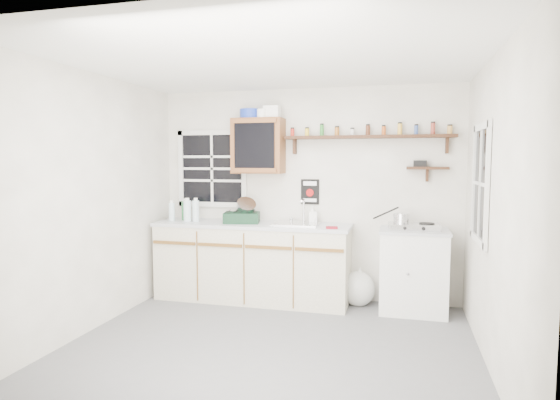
# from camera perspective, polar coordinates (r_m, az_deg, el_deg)

# --- Properties ---
(room) EXTENTS (3.64, 3.24, 2.54)m
(room) POSITION_cam_1_polar(r_m,az_deg,el_deg) (4.06, -1.23, -0.88)
(room) COLOR #59595C
(room) RESTS_ON ground
(main_cabinet) EXTENTS (2.31, 0.63, 0.92)m
(main_cabinet) POSITION_cam_1_polar(r_m,az_deg,el_deg) (5.59, -3.40, -7.49)
(main_cabinet) COLOR #B9B399
(main_cabinet) RESTS_ON floor
(right_cabinet) EXTENTS (0.73, 0.57, 0.91)m
(right_cabinet) POSITION_cam_1_polar(r_m,az_deg,el_deg) (5.36, 15.93, -8.27)
(right_cabinet) COLOR silver
(right_cabinet) RESTS_ON floor
(sink) EXTENTS (0.52, 0.44, 0.29)m
(sink) POSITION_cam_1_polar(r_m,az_deg,el_deg) (5.37, 2.06, -2.89)
(sink) COLOR silver
(sink) RESTS_ON main_cabinet
(upper_cabinet) EXTENTS (0.60, 0.32, 0.65)m
(upper_cabinet) POSITION_cam_1_polar(r_m,az_deg,el_deg) (5.58, -2.67, 6.60)
(upper_cabinet) COLOR brown
(upper_cabinet) RESTS_ON wall_back
(upper_cabinet_clutter) EXTENTS (0.48, 0.24, 0.14)m
(upper_cabinet_clutter) POSITION_cam_1_polar(r_m,az_deg,el_deg) (5.61, -2.62, 10.53)
(upper_cabinet_clutter) COLOR #1933A4
(upper_cabinet_clutter) RESTS_ON upper_cabinet
(spice_shelf) EXTENTS (1.91, 0.18, 0.35)m
(spice_shelf) POSITION_cam_1_polar(r_m,az_deg,el_deg) (5.42, 10.76, 7.65)
(spice_shelf) COLOR black
(spice_shelf) RESTS_ON wall_back
(secondary_shelf) EXTENTS (0.45, 0.16, 0.24)m
(secondary_shelf) POSITION_cam_1_polar(r_m,az_deg,el_deg) (5.42, 17.29, 3.81)
(secondary_shelf) COLOR black
(secondary_shelf) RESTS_ON wall_back
(warning_sign) EXTENTS (0.22, 0.02, 0.30)m
(warning_sign) POSITION_cam_1_polar(r_m,az_deg,el_deg) (5.59, 3.68, 1.01)
(warning_sign) COLOR black
(warning_sign) RESTS_ON wall_back
(window_back) EXTENTS (0.93, 0.03, 0.98)m
(window_back) POSITION_cam_1_polar(r_m,az_deg,el_deg) (5.94, -8.27, 3.80)
(window_back) COLOR black
(window_back) RESTS_ON wall_back
(window_right) EXTENTS (0.03, 0.78, 1.08)m
(window_right) POSITION_cam_1_polar(r_m,az_deg,el_deg) (4.50, 23.30, 1.84)
(window_right) COLOR black
(window_right) RESTS_ON wall_back
(water_bottles) EXTENTS (0.39, 0.19, 0.28)m
(water_bottles) POSITION_cam_1_polar(r_m,az_deg,el_deg) (5.79, -11.38, -1.27)
(water_bottles) COLOR silver
(water_bottles) RESTS_ON main_cabinet
(dish_rack) EXTENTS (0.47, 0.39, 0.31)m
(dish_rack) POSITION_cam_1_polar(r_m,az_deg,el_deg) (5.53, -4.53, -1.77)
(dish_rack) COLOR black
(dish_rack) RESTS_ON main_cabinet
(soap_bottle) EXTENTS (0.12, 0.12, 0.21)m
(soap_bottle) POSITION_cam_1_polar(r_m,az_deg,el_deg) (5.51, 3.98, -1.74)
(soap_bottle) COLOR silver
(soap_bottle) RESTS_ON main_cabinet
(rag) EXTENTS (0.14, 0.13, 0.02)m
(rag) POSITION_cam_1_polar(r_m,az_deg,el_deg) (5.09, 6.33, -3.37)
(rag) COLOR maroon
(rag) RESTS_ON main_cabinet
(hotplate) EXTENTS (0.55, 0.33, 0.08)m
(hotplate) POSITION_cam_1_polar(r_m,az_deg,el_deg) (5.25, 16.01, -3.11)
(hotplate) COLOR silver
(hotplate) RESTS_ON right_cabinet
(saucepan) EXTENTS (0.40, 0.27, 0.18)m
(saucepan) POSITION_cam_1_polar(r_m,az_deg,el_deg) (5.24, 14.51, -2.14)
(saucepan) COLOR silver
(saucepan) RESTS_ON hotplate
(trash_bag) EXTENTS (0.40, 0.36, 0.46)m
(trash_bag) POSITION_cam_1_polar(r_m,az_deg,el_deg) (5.51, 9.49, -10.57)
(trash_bag) COLOR beige
(trash_bag) RESTS_ON floor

